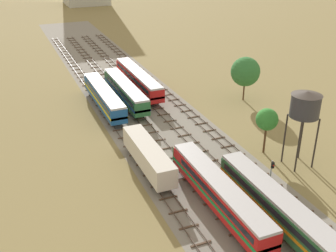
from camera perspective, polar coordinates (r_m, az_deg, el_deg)
name	(u,v)px	position (r m, az deg, el deg)	size (l,w,h in m)	color
ground_plane	(145,110)	(76.40, -3.18, 2.24)	(480.00, 480.00, 0.00)	olive
ballast_bed	(145,110)	(76.40, -3.18, 2.24)	(17.69, 176.00, 0.01)	gray
track_far_left	(108,113)	(75.46, -8.34, 1.81)	(2.40, 126.00, 0.29)	#47382D
track_left	(132,109)	(76.57, -5.04, 2.34)	(2.40, 126.00, 0.29)	#47382D
track_centre_left	(155,106)	(77.93, -1.85, 2.85)	(2.40, 126.00, 0.29)	#47382D
track_centre	(177,102)	(79.54, 1.23, 3.34)	(2.40, 126.00, 0.29)	#47382D
passenger_coach_centre_left_nearest	(283,211)	(46.98, 15.63, -11.27)	(2.96, 22.00, 3.80)	#286638
diesel_railcar_left_near	(219,191)	(48.67, 7.09, -9.01)	(2.96, 20.50, 3.80)	red
freight_boxcar_far_left_mid	(148,155)	(55.99, -2.77, -4.06)	(2.87, 14.00, 3.60)	beige
diesel_railcar_far_left_midfar	(104,96)	(76.56, -8.89, 4.11)	(2.96, 20.50, 3.80)	#194C8C
diesel_railcar_left_far	(125,90)	(78.99, -5.95, 4.96)	(2.96, 20.50, 3.80)	#286638
passenger_coach_centre_left_farther	(138,78)	(85.38, -4.15, 6.61)	(2.96, 22.00, 3.80)	red
water_tower	(305,105)	(57.54, 18.54, 2.76)	(4.12, 4.12, 11.04)	#2D2826
signal_post_nearest	(271,175)	(51.27, 14.10, -6.63)	(0.28, 0.47, 5.38)	gray
lineside_tree_0	(245,72)	(80.39, 10.69, 7.42)	(5.63, 5.63, 8.61)	#4C331E
lineside_tree_1	(267,120)	(60.89, 13.58, 0.86)	(3.26, 3.26, 7.08)	#4C331E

